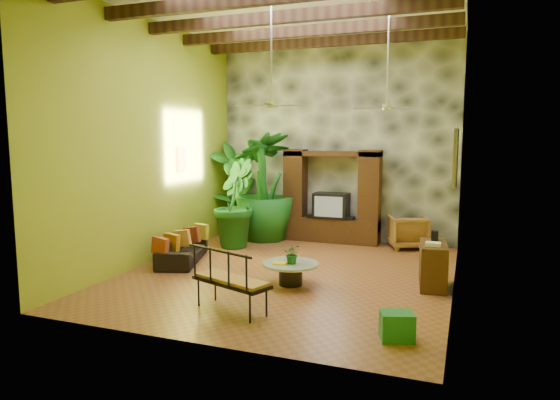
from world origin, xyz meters
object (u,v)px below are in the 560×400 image
at_px(sofa, 182,249).
at_px(wicker_armchair, 408,232).
at_px(coffee_table, 291,271).
at_px(side_console, 433,265).
at_px(iron_bench, 229,277).
at_px(tall_plant_a, 234,189).
at_px(ceiling_fan_front, 271,93).
at_px(ceiling_fan_back, 387,96).
at_px(tall_plant_c, 264,186).
at_px(green_bin, 397,326).
at_px(tall_plant_b, 233,203).
at_px(entertainment_center, 331,203).

xyz_separation_m(sofa, wicker_armchair, (4.29, 2.99, 0.12)).
height_order(coffee_table, side_console, side_console).
distance_m(wicker_armchair, iron_bench, 5.77).
bearing_deg(tall_plant_a, iron_bench, -64.84).
height_order(sofa, coffee_table, sofa).
bearing_deg(ceiling_fan_front, ceiling_fan_back, 41.63).
bearing_deg(sofa, wicker_armchair, -72.91).
height_order(tall_plant_a, tall_plant_c, tall_plant_c).
xyz_separation_m(ceiling_fan_back, wicker_armchair, (0.28, 1.87, -3.01)).
height_order(tall_plant_c, green_bin, tall_plant_c).
height_order(sofa, wicker_armchair, wicker_armchair).
bearing_deg(side_console, ceiling_fan_back, 126.17).
height_order(ceiling_fan_back, coffee_table, ceiling_fan_back).
bearing_deg(ceiling_fan_front, tall_plant_a, 125.77).
distance_m(ceiling_fan_front, tall_plant_b, 3.71).
bearing_deg(green_bin, wicker_armchair, 95.11).
xyz_separation_m(entertainment_center, ceiling_fan_front, (-0.20, -3.54, 2.44)).
xyz_separation_m(ceiling_fan_back, green_bin, (0.78, -3.68, -3.22)).
xyz_separation_m(ceiling_fan_front, coffee_table, (0.48, -0.29, -3.15)).
distance_m(tall_plant_b, side_console, 5.05).
bearing_deg(tall_plant_b, ceiling_fan_back, -9.19).
xyz_separation_m(sofa, tall_plant_b, (0.36, 1.72, 0.79)).
bearing_deg(tall_plant_a, ceiling_fan_front, -54.23).
distance_m(tall_plant_a, green_bin, 7.38).
bearing_deg(tall_plant_a, green_bin, -47.35).
distance_m(tall_plant_c, coffee_table, 4.14).
distance_m(entertainment_center, coffee_table, 3.90).
bearing_deg(coffee_table, iron_bench, -103.13).
bearing_deg(entertainment_center, iron_bench, -91.16).
bearing_deg(ceiling_fan_back, tall_plant_b, 170.81).
bearing_deg(tall_plant_c, tall_plant_b, -110.69).
relative_size(sofa, side_console, 1.88).
height_order(ceiling_fan_back, tall_plant_c, ceiling_fan_back).
height_order(sofa, tall_plant_c, tall_plant_c).
relative_size(ceiling_fan_front, iron_bench, 1.35).
bearing_deg(side_console, sofa, 173.26).
xyz_separation_m(ceiling_fan_front, wicker_armchair, (2.08, 3.47, -3.01)).
relative_size(coffee_table, side_console, 1.02).
bearing_deg(side_console, tall_plant_a, 144.93).
relative_size(ceiling_fan_back, green_bin, 4.40).
bearing_deg(iron_bench, green_bin, 16.77).
bearing_deg(ceiling_fan_back, tall_plant_c, 153.89).
height_order(tall_plant_a, coffee_table, tall_plant_a).
relative_size(ceiling_fan_front, tall_plant_c, 0.68).
bearing_deg(entertainment_center, sofa, -128.26).
height_order(tall_plant_b, tall_plant_c, tall_plant_c).
xyz_separation_m(ceiling_fan_front, tall_plant_c, (-1.47, 3.20, -2.04)).
distance_m(tall_plant_a, iron_bench, 5.83).
relative_size(entertainment_center, green_bin, 5.68).
relative_size(iron_bench, green_bin, 3.25).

